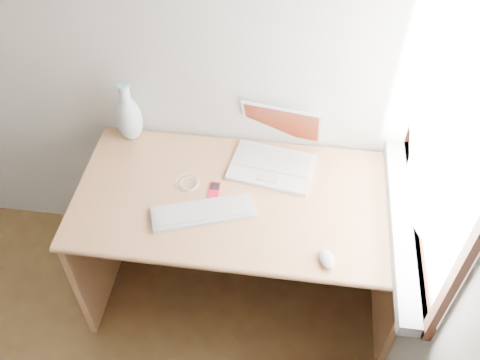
# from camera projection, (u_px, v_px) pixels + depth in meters

# --- Properties ---
(back_wall) EXTENTS (3.50, 0.04, 2.60)m
(back_wall) POSITION_uv_depth(u_px,v_px,m) (8.00, 19.00, 2.22)
(back_wall) COLOR silver
(back_wall) RESTS_ON floor
(window) EXTENTS (0.11, 0.99, 1.10)m
(window) POSITION_uv_depth(u_px,v_px,m) (443.00, 133.00, 1.77)
(window) COLOR white
(window) RESTS_ON right_wall
(desk) EXTENTS (1.43, 0.71, 0.75)m
(desk) POSITION_uv_depth(u_px,v_px,m) (244.00, 214.00, 2.49)
(desk) COLOR tan
(desk) RESTS_ON floor
(laptop) EXTENTS (0.40, 0.35, 0.25)m
(laptop) POSITION_uv_depth(u_px,v_px,m) (273.00, 152.00, 2.38)
(laptop) COLOR white
(laptop) RESTS_ON desk
(external_keyboard) EXTENTS (0.44, 0.26, 0.02)m
(external_keyboard) POSITION_uv_depth(u_px,v_px,m) (203.00, 212.00, 2.20)
(external_keyboard) COLOR silver
(external_keyboard) RESTS_ON desk
(mouse) EXTENTS (0.09, 0.11, 0.03)m
(mouse) POSITION_uv_depth(u_px,v_px,m) (327.00, 259.00, 2.04)
(mouse) COLOR white
(mouse) RESTS_ON desk
(ipod) EXTENTS (0.04, 0.10, 0.01)m
(ipod) POSITION_uv_depth(u_px,v_px,m) (214.00, 191.00, 2.29)
(ipod) COLOR #B50C24
(ipod) RESTS_ON desk
(cable_coil) EXTENTS (0.13, 0.13, 0.01)m
(cable_coil) POSITION_uv_depth(u_px,v_px,m) (187.00, 183.00, 2.33)
(cable_coil) COLOR silver
(cable_coil) RESTS_ON desk
(remote) EXTENTS (0.04, 0.08, 0.01)m
(remote) POSITION_uv_depth(u_px,v_px,m) (171.00, 212.00, 2.21)
(remote) COLOR silver
(remote) RESTS_ON desk
(vase) EXTENTS (0.12, 0.12, 0.31)m
(vase) POSITION_uv_depth(u_px,v_px,m) (129.00, 117.00, 2.43)
(vase) COLOR silver
(vase) RESTS_ON desk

